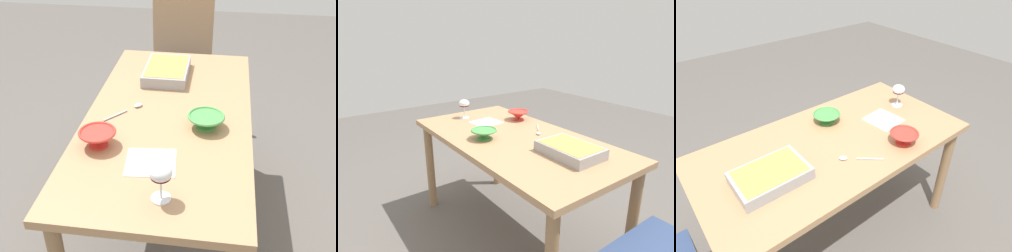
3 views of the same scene
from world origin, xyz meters
TOP-DOWN VIEW (x-y plane):
  - ground_plane at (0.00, 0.00)m, footprint 8.00×8.00m
  - dining_table at (0.00, 0.00)m, footprint 1.48×0.76m
  - wine_glass at (0.57, 0.05)m, footprint 0.08×0.08m
  - casserole_dish at (-0.41, -0.07)m, footprint 0.33×0.23m
  - mixing_bowl at (0.29, -0.25)m, footprint 0.16×0.16m
  - small_bowl at (0.08, 0.18)m, footprint 0.16×0.16m
  - serving_spoon at (-0.02, -0.18)m, footprint 0.19×0.16m
  - napkin at (0.37, -0.02)m, footprint 0.20×0.21m

SIDE VIEW (x-z plane):
  - ground_plane at x=0.00m, z-range 0.00..0.00m
  - dining_table at x=0.00m, z-range 0.28..1.01m
  - napkin at x=0.37m, z-range 0.74..0.74m
  - serving_spoon at x=-0.02m, z-range 0.74..0.75m
  - casserole_dish at x=-0.41m, z-range 0.74..0.80m
  - small_bowl at x=0.08m, z-range 0.74..0.80m
  - mixing_bowl at x=0.29m, z-range 0.74..0.81m
  - wine_glass at x=0.57m, z-range 0.77..0.92m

